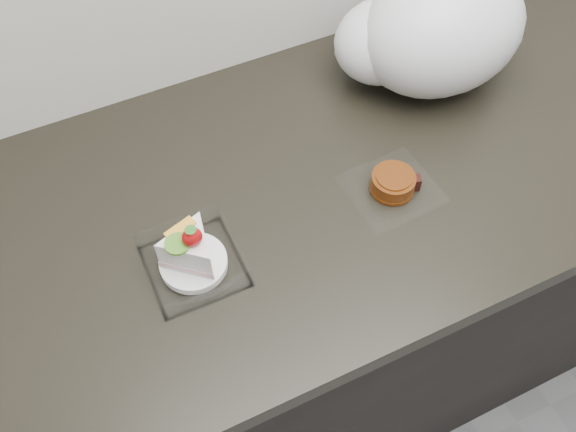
% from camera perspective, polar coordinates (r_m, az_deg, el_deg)
% --- Properties ---
extents(counter, '(2.04, 0.64, 0.90)m').
position_cam_1_polar(counter, '(1.48, 6.40, -5.80)').
color(counter, black).
rests_on(counter, ground).
extents(cake_tray, '(0.14, 0.14, 0.11)m').
position_cam_1_polar(cake_tray, '(0.95, -8.52, -3.57)').
color(cake_tray, white).
rests_on(cake_tray, counter).
extents(mooncake_wrap, '(0.15, 0.14, 0.03)m').
position_cam_1_polar(mooncake_wrap, '(1.05, 9.35, 2.84)').
color(mooncake_wrap, white).
rests_on(mooncake_wrap, counter).
extents(plastic_bag, '(0.37, 0.30, 0.28)m').
position_cam_1_polar(plastic_bag, '(1.18, 12.55, 15.74)').
color(plastic_bag, silver).
rests_on(plastic_bag, counter).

